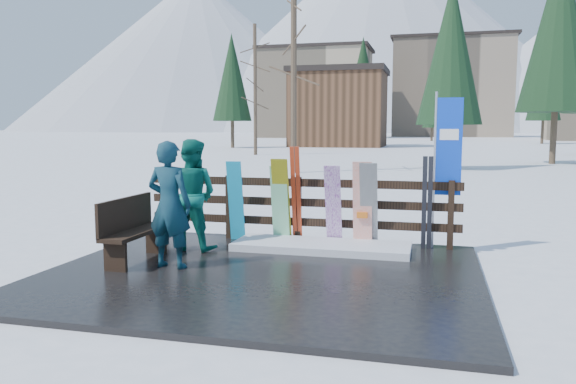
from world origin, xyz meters
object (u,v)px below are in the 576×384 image
(snowboard_3, at_px, (333,206))
(snowboard_4, at_px, (369,205))
(snowboard_1, at_px, (280,204))
(person_front, at_px, (169,205))
(rental_flag, at_px, (445,152))
(bench, at_px, (132,228))
(person_back, at_px, (191,195))
(snowboard_5, at_px, (362,205))
(snowboard_0, at_px, (236,201))
(snowboard_2, at_px, (281,201))

(snowboard_3, distance_m, snowboard_4, 0.60)
(snowboard_1, xyz_separation_m, person_front, (-1.08, -2.07, 0.23))
(snowboard_4, relative_size, rental_flag, 0.57)
(bench, bearing_deg, person_back, 62.67)
(bench, distance_m, snowboard_5, 3.74)
(bench, distance_m, person_front, 0.84)
(snowboard_0, height_order, snowboard_2, snowboard_2)
(snowboard_3, xyz_separation_m, snowboard_5, (0.50, 0.00, 0.03))
(snowboard_5, xyz_separation_m, person_back, (-2.71, -0.87, 0.19))
(person_back, bearing_deg, bench, 67.22)
(snowboard_0, distance_m, snowboard_3, 1.76)
(snowboard_2, xyz_separation_m, rental_flag, (2.73, 0.27, 0.86))
(person_front, bearing_deg, snowboard_5, -136.70)
(snowboard_2, bearing_deg, person_front, -118.12)
(snowboard_0, height_order, snowboard_4, snowboard_4)
(bench, relative_size, snowboard_5, 1.02)
(bench, bearing_deg, rental_flag, 25.28)
(person_front, relative_size, person_back, 1.00)
(person_back, bearing_deg, snowboard_2, -141.60)
(snowboard_0, height_order, rental_flag, rental_flag)
(person_back, bearing_deg, person_front, 103.87)
(person_back, bearing_deg, snowboard_0, -113.16)
(bench, height_order, snowboard_5, snowboard_5)
(snowboard_0, bearing_deg, snowboard_2, 0.00)
(snowboard_4, xyz_separation_m, snowboard_5, (-0.11, 0.00, 0.01))
(snowboard_2, relative_size, snowboard_4, 1.02)
(bench, relative_size, snowboard_4, 1.01)
(bench, xyz_separation_m, snowboard_4, (3.34, 1.88, 0.21))
(snowboard_0, height_order, person_back, person_back)
(rental_flag, relative_size, person_back, 1.42)
(snowboard_1, relative_size, person_front, 0.75)
(snowboard_2, bearing_deg, bench, -134.09)
(snowboard_1, xyz_separation_m, rental_flag, (2.76, 0.27, 0.92))
(snowboard_1, bearing_deg, snowboard_2, -0.00)
(person_front, bearing_deg, snowboard_0, -93.33)
(snowboard_5, relative_size, person_front, 0.80)
(rental_flag, bearing_deg, snowboard_4, -167.47)
(snowboard_2, relative_size, person_front, 0.83)
(snowboard_3, height_order, rental_flag, rental_flag)
(snowboard_1, bearing_deg, snowboard_4, -0.00)
(person_front, bearing_deg, bench, -10.68)
(snowboard_0, height_order, snowboard_1, snowboard_0)
(snowboard_4, height_order, person_front, person_front)
(snowboard_3, height_order, person_back, person_back)
(snowboard_3, relative_size, rental_flag, 0.55)
(snowboard_1, relative_size, snowboard_2, 0.91)
(snowboard_5, xyz_separation_m, person_front, (-2.51, -2.07, 0.19))
(bench, xyz_separation_m, snowboard_0, (0.98, 1.88, 0.20))
(snowboard_1, bearing_deg, snowboard_3, -0.00)
(snowboard_0, relative_size, snowboard_2, 0.95)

